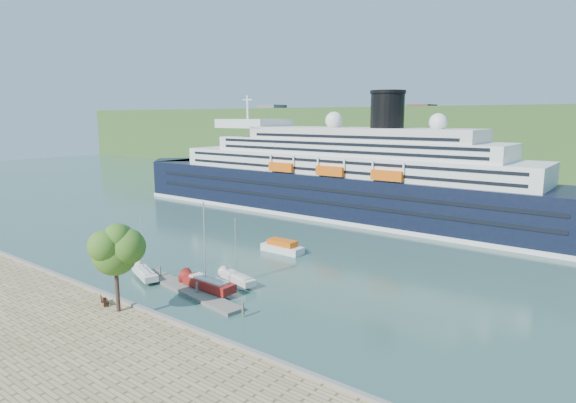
# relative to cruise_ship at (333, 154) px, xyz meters

# --- Properties ---
(ground) EXTENTS (400.00, 400.00, 0.00)m
(ground) POSITION_rel_cruise_ship_xyz_m (7.35, -58.04, -12.87)
(ground) COLOR #2E534A
(ground) RESTS_ON ground
(far_hillside) EXTENTS (400.00, 50.00, 24.00)m
(far_hillside) POSITION_rel_cruise_ship_xyz_m (7.35, 86.96, -0.87)
(far_hillside) COLOR #335120
(far_hillside) RESTS_ON ground
(quay_coping) EXTENTS (220.00, 0.50, 0.30)m
(quay_coping) POSITION_rel_cruise_ship_xyz_m (7.35, -58.24, -11.72)
(quay_coping) COLOR slate
(quay_coping) RESTS_ON promenade
(cruise_ship) EXTENTS (114.69, 17.34, 25.73)m
(cruise_ship) POSITION_rel_cruise_ship_xyz_m (0.00, 0.00, 0.00)
(cruise_ship) COLOR black
(cruise_ship) RESTS_ON ground
(park_bench) EXTENTS (1.81, 1.23, 1.07)m
(park_bench) POSITION_rel_cruise_ship_xyz_m (9.50, -59.84, -11.33)
(park_bench) COLOR #432313
(park_bench) RESTS_ON promenade
(promenade_tree) EXTENTS (6.08, 6.08, 10.07)m
(promenade_tree) POSITION_rel_cruise_ship_xyz_m (12.15, -59.94, -6.83)
(promenade_tree) COLOR #2D5B18
(promenade_tree) RESTS_ON promenade
(floating_pontoon) EXTENTS (19.20, 5.01, 0.42)m
(floating_pontoon) POSITION_rel_cruise_ship_xyz_m (11.28, -50.12, -12.66)
(floating_pontoon) COLOR gray
(floating_pontoon) RESTS_ON ground
(sailboat_white_near) EXTENTS (6.65, 3.89, 8.31)m
(sailboat_white_near) POSITION_rel_cruise_ship_xyz_m (3.81, -50.67, -8.71)
(sailboat_white_near) COLOR silver
(sailboat_white_near) RESTS_ON ground
(sailboat_red) EXTENTS (8.15, 2.57, 10.41)m
(sailboat_red) POSITION_rel_cruise_ship_xyz_m (13.64, -48.76, -7.66)
(sailboat_red) COLOR maroon
(sailboat_red) RESTS_ON ground
(sailboat_white_far) EXTENTS (6.43, 3.07, 8.01)m
(sailboat_white_far) POSITION_rel_cruise_ship_xyz_m (14.55, -44.72, -8.86)
(sailboat_white_far) COLOR silver
(sailboat_white_far) RESTS_ON ground
(tender_launch) EXTENTS (7.01, 2.42, 1.94)m
(tender_launch) POSITION_rel_cruise_ship_xyz_m (9.84, -29.88, -11.90)
(tender_launch) COLOR #E2590D
(tender_launch) RESTS_ON ground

